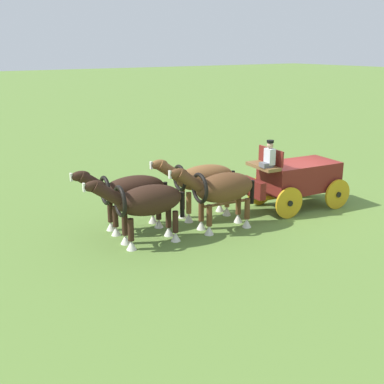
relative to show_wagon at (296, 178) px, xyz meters
The scene contains 6 objects.
ground_plane 1.14m from the show_wagon, behind, with size 220.00×220.00×0.00m, color olive.
show_wagon is the anchor object (origin of this frame).
draft_horse_rear_near 3.63m from the show_wagon, ahead, with size 3.08×1.18×2.21m.
draft_horse_rear_off 3.65m from the show_wagon, 16.47° to the right, with size 3.20×1.11×2.22m.
draft_horse_lead_near 6.21m from the show_wagon, ahead, with size 3.11×1.14×2.16m.
draft_horse_lead_off 6.22m from the show_wagon, 12.15° to the right, with size 3.15×1.13×2.15m.
Camera 1 is at (12.81, 12.14, 5.74)m, focal length 45.66 mm.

